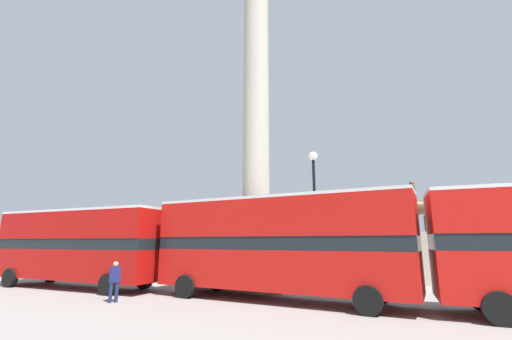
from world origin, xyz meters
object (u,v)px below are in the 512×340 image
(bus_b, at_px, (79,244))
(equestrian_statue, at_px, (418,252))
(bus_c, at_px, (277,243))
(street_lamp, at_px, (315,210))
(pedestrian_near_lamp, at_px, (115,280))
(monument_column, at_px, (256,138))

(bus_b, relative_size, equestrian_statue, 1.69)
(bus_c, bearing_deg, street_lamp, 63.92)
(bus_b, bearing_deg, equestrian_statue, 29.15)
(bus_b, height_order, equestrian_statue, equestrian_statue)
(bus_c, xyz_separation_m, pedestrian_near_lamp, (-6.08, -3.13, -1.51))
(bus_c, relative_size, street_lamp, 1.66)
(bus_b, distance_m, street_lamp, 12.99)
(monument_column, distance_m, street_lamp, 6.45)
(equestrian_statue, distance_m, pedestrian_near_lamp, 16.90)
(monument_column, height_order, bus_b, monument_column)
(equestrian_statue, height_order, street_lamp, street_lamp)
(monument_column, bearing_deg, bus_c, -54.74)
(bus_b, distance_m, equestrian_statue, 19.61)
(equestrian_statue, relative_size, pedestrian_near_lamp, 3.78)
(bus_b, distance_m, bus_c, 11.42)
(street_lamp, bearing_deg, monument_column, 154.60)
(bus_c, bearing_deg, equestrian_statue, 61.81)
(monument_column, height_order, equestrian_statue, monument_column)
(equestrian_statue, distance_m, street_lamp, 8.52)
(pedestrian_near_lamp, bearing_deg, equestrian_statue, -4.29)
(monument_column, height_order, bus_c, monument_column)
(equestrian_statue, bearing_deg, bus_c, -132.53)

